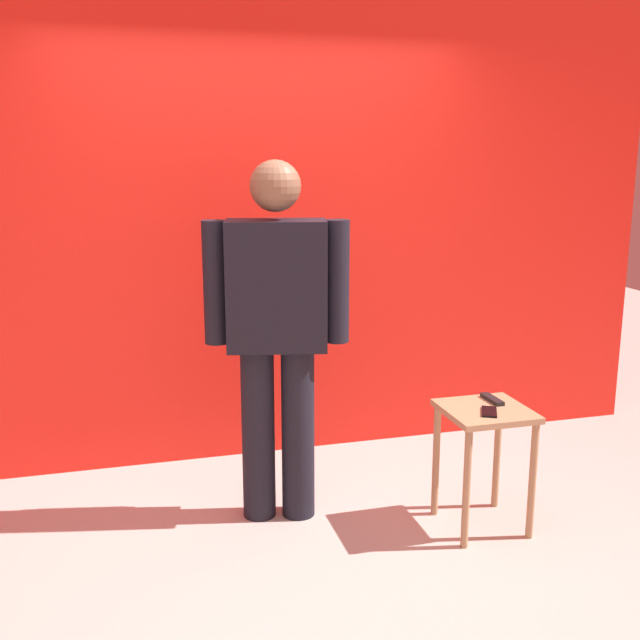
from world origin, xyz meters
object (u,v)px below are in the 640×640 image
(side_table, at_px, (485,434))
(tv_remote, at_px, (492,399))
(standing_person, at_px, (277,325))
(cell_phone, at_px, (489,412))

(side_table, distance_m, tv_remote, 0.19)
(standing_person, relative_size, tv_remote, 10.61)
(side_table, bearing_deg, standing_person, 157.84)
(standing_person, height_order, tv_remote, standing_person)
(tv_remote, bearing_deg, cell_phone, -124.05)
(tv_remote, bearing_deg, standing_person, 162.31)
(side_table, xyz_separation_m, cell_phone, (-0.02, -0.06, 0.14))
(side_table, height_order, tv_remote, tv_remote)
(side_table, bearing_deg, tv_remote, 47.59)
(side_table, relative_size, tv_remote, 3.65)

